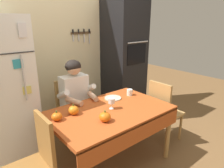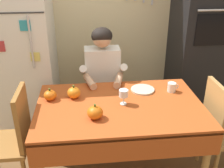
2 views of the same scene
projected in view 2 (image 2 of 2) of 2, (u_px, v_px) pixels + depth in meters
name	position (u px, v px, depth m)	size (l,w,h in m)	color
back_wall_assembly	(111.00, 10.00, 3.13)	(3.70, 0.13, 2.60)	beige
refrigerator	(22.00, 56.00, 2.86)	(0.68, 0.71, 1.80)	white
wall_oven	(201.00, 36.00, 3.02)	(0.60, 0.64, 2.10)	black
dining_table	(120.00, 114.00, 2.26)	(1.40, 0.90, 0.74)	tan
chair_behind_person	(102.00, 89.00, 3.03)	(0.40, 0.40, 0.93)	tan
seated_person	(103.00, 77.00, 2.76)	(0.47, 0.55, 1.25)	#38384C
chair_left_side	(13.00, 136.00, 2.22)	(0.40, 0.40, 0.93)	#9E6B33
chair_right_side	(222.00, 127.00, 2.34)	(0.40, 0.40, 0.93)	tan
coffee_mug	(172.00, 87.00, 2.44)	(0.10, 0.08, 0.09)	white
wine_glass	(124.00, 94.00, 2.21)	(0.08, 0.08, 0.13)	white
pumpkin_large	(95.00, 112.00, 2.03)	(0.12, 0.12, 0.12)	orange
pumpkin_medium	(50.00, 95.00, 2.30)	(0.11, 0.11, 0.11)	orange
pumpkin_small	(74.00, 93.00, 2.33)	(0.11, 0.11, 0.12)	orange
serving_tray	(143.00, 90.00, 2.48)	(0.22, 0.22, 0.02)	beige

